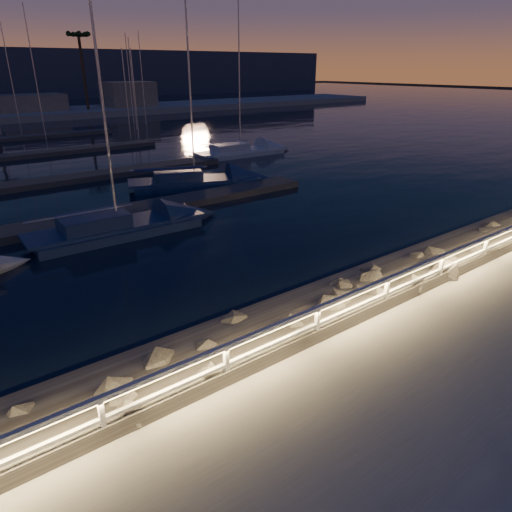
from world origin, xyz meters
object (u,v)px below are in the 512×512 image
object	(u,v)px
sailboat_d	(191,181)
sailboat_l	(238,151)
guard_rail	(364,296)
sailboat_c	(113,227)

from	to	relation	value
sailboat_d	sailboat_l	size ratio (longest dim) A/B	1.00
guard_rail	sailboat_d	bearing A→B (deg)	74.89
sailboat_d	sailboat_l	distance (m)	12.07
guard_rail	sailboat_c	size ratio (longest dim) A/B	3.06
guard_rail	sailboat_l	distance (m)	30.76
sailboat_c	sailboat_l	xyz separation A→B (m)	(17.21, 13.79, -0.01)
guard_rail	sailboat_l	xyz separation A→B (m)	(14.58, 27.07, -0.94)
sailboat_c	sailboat_d	distance (m)	9.99
sailboat_l	guard_rail	bearing A→B (deg)	-115.46
guard_rail	sailboat_d	distance (m)	20.13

